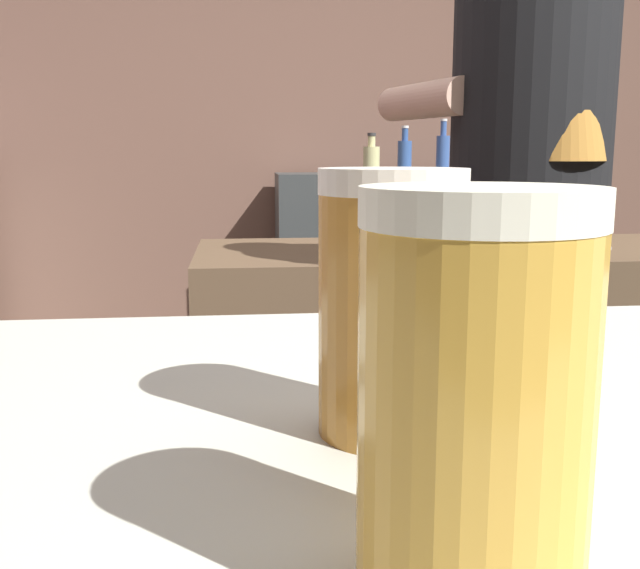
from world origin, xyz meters
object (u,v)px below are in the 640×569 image
at_px(bartender, 527,237).
at_px(bottle_olive_oil, 405,155).
at_px(pint_glass_near, 391,303).
at_px(bottle_vinegar, 443,152).
at_px(mixing_bowl, 406,243).
at_px(bottle_hot_sauce, 372,158).
at_px(pint_glass_far, 475,400).
at_px(chefs_knife, 566,247).

xyz_separation_m(bartender, bottle_olive_oil, (0.12, 1.77, 0.17)).
relative_size(pint_glass_near, bottle_vinegar, 0.54).
relative_size(pint_glass_near, bottle_olive_oil, 0.62).
height_order(mixing_bowl, bottle_hot_sauce, bottle_hot_sauce).
distance_m(mixing_bowl, pint_glass_far, 1.78).
xyz_separation_m(chefs_knife, bottle_olive_oil, (-0.16, 1.36, 0.25)).
relative_size(bartender, chefs_knife, 7.21).
height_order(bartender, bottle_olive_oil, bartender).
height_order(mixing_bowl, pint_glass_near, pint_glass_near).
xyz_separation_m(pint_glass_far, bottle_vinegar, (0.86, 3.14, 0.08)).
distance_m(bottle_vinegar, bottle_hot_sauce, 0.37).
xyz_separation_m(chefs_knife, bottle_vinegar, (0.03, 1.40, 0.26)).
height_order(bottle_vinegar, bottle_olive_oil, bottle_vinegar).
distance_m(pint_glass_near, bottle_olive_oil, 3.05).
height_order(bottle_vinegar, bottle_hot_sauce, bottle_vinegar).
distance_m(mixing_bowl, bottle_hot_sauce, 1.32).
relative_size(pint_glass_far, bottle_vinegar, 0.53).
distance_m(bartender, pint_glass_far, 1.46).
xyz_separation_m(bartender, bottle_vinegar, (0.31, 1.80, 0.18)).
xyz_separation_m(bottle_vinegar, bottle_hot_sauce, (-0.35, -0.12, -0.03)).
height_order(chefs_knife, pint_glass_near, pint_glass_near).
distance_m(bartender, bottle_hot_sauce, 1.69).
relative_size(mixing_bowl, pint_glass_far, 1.34).
xyz_separation_m(chefs_knife, pint_glass_near, (-0.83, -1.61, 0.19)).
height_order(mixing_bowl, chefs_knife, mixing_bowl).
bearing_deg(pint_glass_near, mixing_bowl, 76.91).
bearing_deg(bottle_vinegar, pint_glass_near, -105.95).
xyz_separation_m(pint_glass_near, bottle_olive_oil, (0.67, 2.97, 0.06)).
height_order(mixing_bowl, bottle_olive_oil, bottle_olive_oil).
relative_size(pint_glass_near, bottle_hot_sauce, 0.74).
relative_size(mixing_bowl, chefs_knife, 0.72).
bearing_deg(pint_glass_far, bartender, 67.53).
height_order(pint_glass_near, bottle_hot_sauce, bottle_hot_sauce).
bearing_deg(chefs_knife, pint_glass_far, -106.88).
distance_m(chefs_knife, bottle_vinegar, 1.42).
distance_m(bartender, bottle_vinegar, 1.84).
bearing_deg(chefs_knife, mixing_bowl, -169.39).
bearing_deg(pint_glass_far, bottle_vinegar, 74.68).
relative_size(bartender, pint_glass_far, 13.41).
relative_size(chefs_knife, pint_glass_near, 1.83).
height_order(pint_glass_near, pint_glass_far, pint_glass_near).
distance_m(pint_glass_far, bottle_olive_oil, 3.18).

